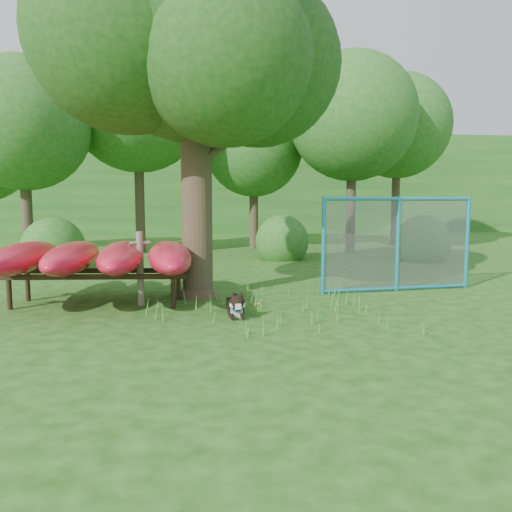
{
  "coord_description": "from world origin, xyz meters",
  "views": [
    {
      "loc": [
        -0.83,
        -7.55,
        1.99
      ],
      "look_at": [
        0.2,
        1.2,
        1.0
      ],
      "focal_mm": 35.0,
      "sensor_mm": 36.0,
      "label": 1
    }
  ],
  "objects": [
    {
      "name": "fence_section",
      "position": [
        3.51,
        2.85,
        1.03
      ],
      "size": [
        3.52,
        0.47,
        3.44
      ],
      "rotation": [
        0.0,
        0.0,
        0.11
      ],
      "color": "teal",
      "rests_on": "ground"
    },
    {
      "name": "bg_tree_b",
      "position": [
        -3.0,
        12.0,
        5.61
      ],
      "size": [
        5.2,
        5.2,
        8.22
      ],
      "color": "#382D1E",
      "rests_on": "ground"
    },
    {
      "name": "wooden_post",
      "position": [
        -1.91,
        1.98,
        0.74
      ],
      "size": [
        0.38,
        0.18,
        1.4
      ],
      "rotation": [
        0.0,
        0.0,
        0.29
      ],
      "color": "#625B49",
      "rests_on": "ground"
    },
    {
      "name": "bg_tree_d",
      "position": [
        5.0,
        11.0,
        5.08
      ],
      "size": [
        4.8,
        4.8,
        7.5
      ],
      "color": "#382D1E",
      "rests_on": "ground"
    },
    {
      "name": "bg_tree_a",
      "position": [
        -6.5,
        10.0,
        4.48
      ],
      "size": [
        4.4,
        4.4,
        6.7
      ],
      "color": "#382D1E",
      "rests_on": "ground"
    },
    {
      "name": "kayak_rack",
      "position": [
        -2.74,
        2.14,
        0.91
      ],
      "size": [
        3.71,
        3.69,
        1.19
      ],
      "rotation": [
        0.0,
        0.0,
        -0.08
      ],
      "color": "black",
      "rests_on": "ground"
    },
    {
      "name": "shrub_right",
      "position": [
        6.5,
        8.0,
        0.0
      ],
      "size": [
        1.8,
        1.8,
        1.8
      ],
      "primitive_type": "sphere",
      "color": "#235D1E",
      "rests_on": "ground"
    },
    {
      "name": "wildflower_clump",
      "position": [
        0.18,
        0.92,
        0.17
      ],
      "size": [
        0.1,
        0.09,
        0.22
      ],
      "rotation": [
        0.0,
        0.0,
        -0.02
      ],
      "color": "#45922F",
      "rests_on": "ground"
    },
    {
      "name": "bg_tree_c",
      "position": [
        1.5,
        13.0,
        4.11
      ],
      "size": [
        4.0,
        4.0,
        6.12
      ],
      "color": "#382D1E",
      "rests_on": "ground"
    },
    {
      "name": "bg_tree_e",
      "position": [
        8.0,
        14.0,
        5.23
      ],
      "size": [
        4.6,
        4.6,
        7.55
      ],
      "color": "#382D1E",
      "rests_on": "ground"
    },
    {
      "name": "wooded_hillside",
      "position": [
        0.0,
        28.0,
        3.0
      ],
      "size": [
        80.0,
        12.0,
        6.0
      ],
      "primitive_type": "cube",
      "color": "#235D1E",
      "rests_on": "ground"
    },
    {
      "name": "shrub_left",
      "position": [
        -5.0,
        7.5,
        0.0
      ],
      "size": [
        1.8,
        1.8,
        1.8
      ],
      "primitive_type": "sphere",
      "color": "#235D1E",
      "rests_on": "ground"
    },
    {
      "name": "shrub_mid",
      "position": [
        2.0,
        9.0,
        0.0
      ],
      "size": [
        1.8,
        1.8,
        1.8
      ],
      "primitive_type": "sphere",
      "color": "#235D1E",
      "rests_on": "ground"
    },
    {
      "name": "husky_dog",
      "position": [
        -0.18,
        0.92,
        0.17
      ],
      "size": [
        0.27,
        1.08,
        0.48
      ],
      "rotation": [
        0.0,
        0.0,
        0.01
      ],
      "color": "black",
      "rests_on": "ground"
    },
    {
      "name": "oak_tree",
      "position": [
        -0.88,
        2.78,
        5.21
      ],
      "size": [
        6.21,
        5.42,
        7.81
      ],
      "rotation": [
        0.0,
        0.0,
        0.04
      ],
      "color": "#382D1E",
      "rests_on": "ground"
    },
    {
      "name": "ground",
      "position": [
        0.0,
        0.0,
        0.0
      ],
      "size": [
        80.0,
        80.0,
        0.0
      ],
      "primitive_type": "plane",
      "color": "#18480E",
      "rests_on": "ground"
    }
  ]
}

